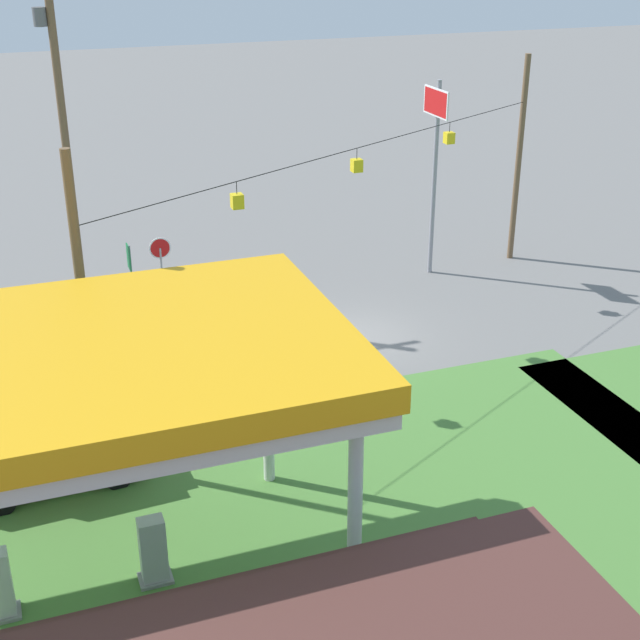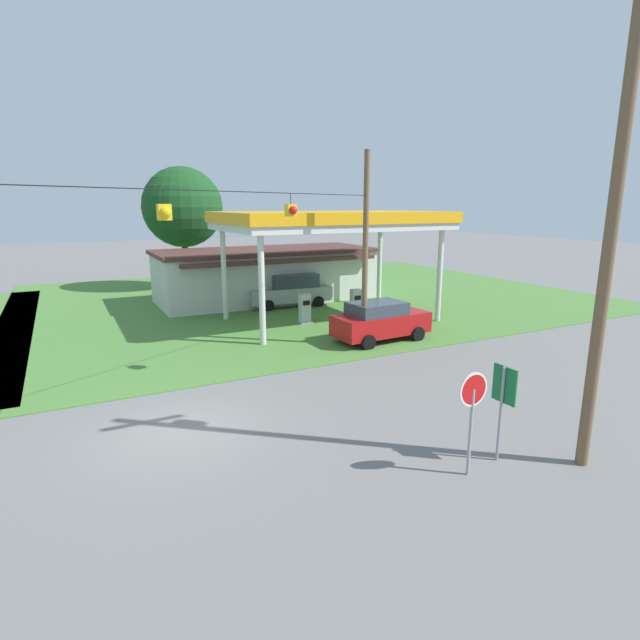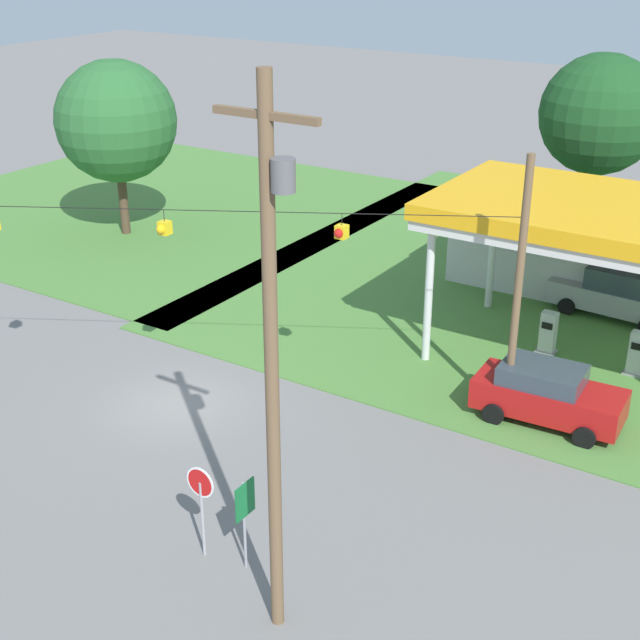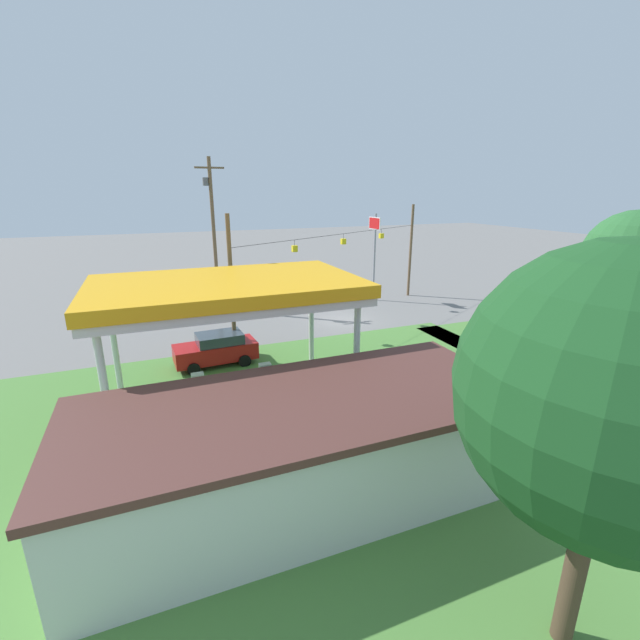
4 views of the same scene
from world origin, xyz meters
name	(u,v)px [view 4 (image 4 of 4)]	position (x,y,z in m)	size (l,w,h in m)	color
ground_plane	(342,320)	(0.00, 0.00, 0.00)	(160.00, 160.00, 0.00)	slate
grass_verge_station_corner	(215,514)	(12.22, 17.26, 0.02)	(36.00, 28.00, 0.04)	#4C7F38
gas_station_canopy	(227,291)	(10.22, 10.00, 5.27)	(11.36, 7.01, 5.78)	silver
gas_station_store	(302,446)	(9.36, 17.24, 1.69)	(13.90, 6.39, 3.34)	silver
fuel_pump_near	(266,380)	(8.66, 10.00, 0.76)	(0.71, 0.56, 1.60)	gray
fuel_pump_far	(199,391)	(11.78, 10.00, 0.76)	(0.71, 0.56, 1.60)	gray
car_at_pumps_front	(217,349)	(10.26, 5.36, 0.96)	(4.59, 2.30, 1.84)	#AD1414
car_at_pumps_rear	(266,427)	(9.88, 14.62, 1.03)	(5.26, 2.38, 2.03)	#9E9EA3
stop_sign_roadside	(254,288)	(5.49, -5.31, 1.81)	(0.80, 0.08, 2.50)	#99999E
stop_sign_overhead	(374,241)	(-5.15, -4.64, 5.26)	(0.22, 1.91, 7.61)	gray
route_sign	(241,291)	(6.64, -5.13, 1.71)	(0.10, 0.70, 2.40)	gray
utility_pole_main	(213,229)	(8.34, -6.21, 6.61)	(2.20, 0.44, 11.93)	brown
signal_span_gantry	(343,262)	(0.00, -0.01, 4.48)	(18.53, 10.24, 8.33)	brown
tree_behind_station	(614,395)	(5.69, 23.91, 5.93)	(5.68, 5.68, 8.78)	#4C3828
tree_west_verge	(633,259)	(-13.61, 11.78, 5.57)	(5.75, 5.75, 8.46)	#4C3828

